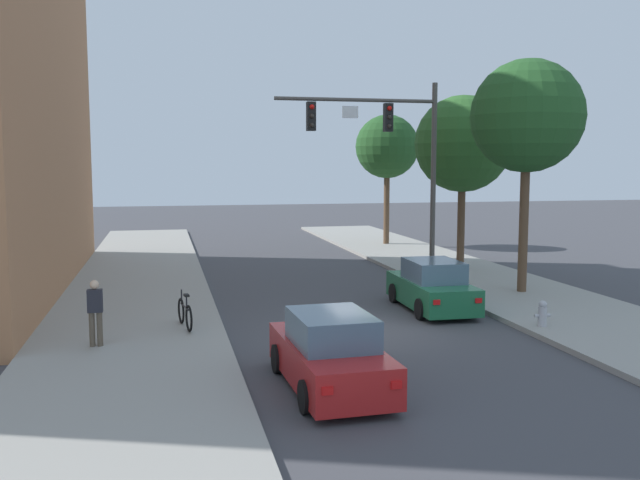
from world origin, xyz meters
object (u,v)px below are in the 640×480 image
street_tree_nearest (527,117)px  traffic_signal_mast (390,144)px  car_following_red (330,354)px  bicycle_leaning (185,313)px  pedestrian_sidewalk_left_walker (95,310)px  street_tree_third (387,147)px  fire_hydrant (542,314)px  street_tree_second (463,144)px  car_lead_green (432,287)px

street_tree_nearest → traffic_signal_mast: bearing=139.9°
traffic_signal_mast → car_following_red: (-5.15, -11.58, -4.60)m
bicycle_leaning → street_tree_nearest: street_tree_nearest is taller
pedestrian_sidewalk_left_walker → street_tree_third: (13.89, 19.44, 4.46)m
street_tree_nearest → street_tree_third: size_ratio=1.12×
bicycle_leaning → street_tree_third: (11.70, 17.95, 4.98)m
car_following_red → bicycle_leaning: size_ratio=2.45×
fire_hydrant → street_tree_nearest: street_tree_nearest is taller
pedestrian_sidewalk_left_walker → fire_hydrant: 11.80m
street_tree_third → street_tree_second: bearing=-88.9°
traffic_signal_mast → bicycle_leaning: traffic_signal_mast is taller
fire_hydrant → street_tree_second: size_ratio=0.10×
car_lead_green → street_tree_nearest: (4.00, 1.57, 5.48)m
traffic_signal_mast → car_following_red: size_ratio=1.75×
street_tree_nearest → street_tree_third: street_tree_nearest is taller
fire_hydrant → street_tree_nearest: bearing=66.7°
pedestrian_sidewalk_left_walker → street_tree_nearest: bearing=17.5°
car_following_red → street_tree_nearest: (8.96, 8.36, 5.48)m
fire_hydrant → bicycle_leaning: bearing=168.0°
pedestrian_sidewalk_left_walker → street_tree_nearest: (13.90, 4.39, 5.14)m
pedestrian_sidewalk_left_walker → bicycle_leaning: size_ratio=0.93×
traffic_signal_mast → fire_hydrant: traffic_signal_mast is taller
bicycle_leaning → fire_hydrant: size_ratio=2.44×
traffic_signal_mast → car_following_red: bearing=-114.0°
pedestrian_sidewalk_left_walker → street_tree_nearest: 15.45m
street_tree_nearest → fire_hydrant: bearing=-113.3°
street_tree_nearest → street_tree_third: (-0.01, 15.06, -0.67)m
traffic_signal_mast → street_tree_nearest: bearing=-40.1°
pedestrian_sidewalk_left_walker → traffic_signal_mast: bearing=37.0°
car_lead_green → car_following_red: same height
street_tree_third → street_tree_nearest: bearing=-90.0°
fire_hydrant → street_tree_second: 11.79m
traffic_signal_mast → car_following_red: traffic_signal_mast is taller
street_tree_third → car_following_red: bearing=-110.9°
car_lead_green → fire_hydrant: 3.86m
pedestrian_sidewalk_left_walker → street_tree_third: size_ratio=0.23×
pedestrian_sidewalk_left_walker → street_tree_third: street_tree_third is taller
bicycle_leaning → street_tree_nearest: size_ratio=0.22×
pedestrian_sidewalk_left_walker → street_tree_third: bearing=54.5°
street_tree_second → traffic_signal_mast: bearing=-149.8°
traffic_signal_mast → street_tree_second: bearing=30.2°
car_lead_green → pedestrian_sidewalk_left_walker: 10.29m
pedestrian_sidewalk_left_walker → bicycle_leaning: 2.70m
car_following_red → traffic_signal_mast: bearing=66.0°
traffic_signal_mast → street_tree_third: bearing=72.2°
street_tree_nearest → street_tree_third: 15.07m
street_tree_third → car_lead_green: bearing=-103.5°
car_following_red → street_tree_nearest: 13.43m
street_tree_third → pedestrian_sidewalk_left_walker: bearing=-125.5°
traffic_signal_mast → fire_hydrant: bearing=-78.3°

